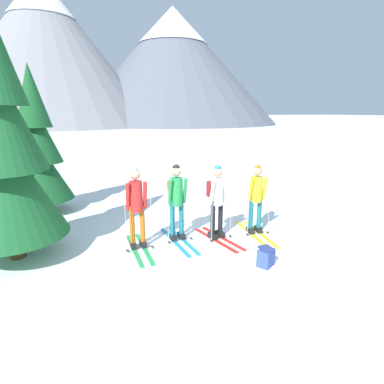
# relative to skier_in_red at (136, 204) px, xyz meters

# --- Properties ---
(ground_plane) EXTENTS (400.00, 400.00, 0.00)m
(ground_plane) POSITION_rel_skier_in_red_xyz_m (1.30, -0.11, -1.00)
(ground_plane) COLOR white
(skier_in_red) EXTENTS (0.61, 1.68, 1.81)m
(skier_in_red) POSITION_rel_skier_in_red_xyz_m (0.00, 0.00, 0.00)
(skier_in_red) COLOR green
(skier_in_red) RESTS_ON ground
(skier_in_green) EXTENTS (0.61, 1.76, 1.78)m
(skier_in_green) POSITION_rel_skier_in_red_xyz_m (0.94, 0.14, 0.01)
(skier_in_green) COLOR #1E84D1
(skier_in_green) RESTS_ON ground
(skier_in_white) EXTENTS (0.62, 1.64, 1.75)m
(skier_in_white) POSITION_rel_skier_in_red_xyz_m (1.83, -0.11, -0.01)
(skier_in_white) COLOR red
(skier_in_white) RESTS_ON ground
(skier_in_yellow) EXTENTS (0.61, 1.80, 1.71)m
(skier_in_yellow) POSITION_rel_skier_in_red_xyz_m (2.84, -0.18, -0.07)
(skier_in_yellow) COLOR yellow
(skier_in_yellow) RESTS_ON ground
(pine_tree_near) EXTENTS (1.73, 1.73, 4.18)m
(pine_tree_near) POSITION_rel_skier_in_red_xyz_m (-2.08, 3.52, 0.91)
(pine_tree_near) COLOR #51381E
(pine_tree_near) RESTS_ON ground
(pine_tree_mid) EXTENTS (2.11, 2.11, 5.09)m
(pine_tree_mid) POSITION_rel_skier_in_red_xyz_m (-2.40, 0.45, 1.33)
(pine_tree_mid) COLOR #51381E
(pine_tree_mid) RESTS_ON ground
(backpack_on_snow_front) EXTENTS (0.40, 0.37, 0.38)m
(backpack_on_snow_front) POSITION_rel_skier_in_red_xyz_m (2.14, -1.70, -0.82)
(backpack_on_snow_front) COLOR #384C99
(backpack_on_snow_front) RESTS_ON ground
(mountain_ridge_distant) EXTENTS (92.74, 47.43, 29.76)m
(mountain_ridge_distant) POSITION_rel_skier_in_red_xyz_m (-1.94, 65.87, 13.07)
(mountain_ridge_distant) COLOR gray
(mountain_ridge_distant) RESTS_ON ground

